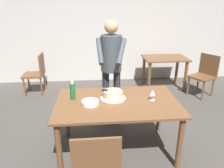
# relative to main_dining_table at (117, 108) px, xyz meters

# --- Properties ---
(ground_plane) EXTENTS (14.00, 14.00, 0.00)m
(ground_plane) POSITION_rel_main_dining_table_xyz_m (0.00, 0.00, -0.65)
(ground_plane) COLOR #4C4742
(back_wall) EXTENTS (10.00, 0.12, 2.70)m
(back_wall) POSITION_rel_main_dining_table_xyz_m (0.00, 2.97, 0.70)
(back_wall) COLOR beige
(back_wall) RESTS_ON ground_plane
(main_dining_table) EXTENTS (1.60, 0.99, 0.75)m
(main_dining_table) POSITION_rel_main_dining_table_xyz_m (0.00, 0.00, 0.00)
(main_dining_table) COLOR brown
(main_dining_table) RESTS_ON ground_plane
(cake_on_platter) EXTENTS (0.34, 0.34, 0.11)m
(cake_on_platter) POSITION_rel_main_dining_table_xyz_m (-0.05, 0.10, 0.15)
(cake_on_platter) COLOR silver
(cake_on_platter) RESTS_ON main_dining_table
(cake_knife) EXTENTS (0.27, 0.06, 0.02)m
(cake_knife) POSITION_rel_main_dining_table_xyz_m (-0.12, 0.11, 0.22)
(cake_knife) COLOR silver
(cake_knife) RESTS_ON cake_on_platter
(plate_stack) EXTENTS (0.22, 0.22, 0.05)m
(plate_stack) POSITION_rel_main_dining_table_xyz_m (-0.35, -0.05, 0.13)
(plate_stack) COLOR white
(plate_stack) RESTS_ON main_dining_table
(wine_glass_near) EXTENTS (0.08, 0.08, 0.14)m
(wine_glass_near) POSITION_rel_main_dining_table_xyz_m (0.46, -0.00, 0.20)
(wine_glass_near) COLOR silver
(wine_glass_near) RESTS_ON main_dining_table
(water_bottle) EXTENTS (0.07, 0.07, 0.25)m
(water_bottle) POSITION_rel_main_dining_table_xyz_m (-0.58, 0.13, 0.22)
(water_bottle) COLOR #1E6B38
(water_bottle) RESTS_ON main_dining_table
(person_cutting_cake) EXTENTS (0.46, 0.57, 1.72)m
(person_cutting_cake) POSITION_rel_main_dining_table_xyz_m (-0.02, 0.71, 0.43)
(person_cutting_cake) COLOR #2D2D38
(person_cutting_cake) RESTS_ON ground_plane
(chair_near_side) EXTENTS (0.44, 0.44, 0.90)m
(chair_near_side) POSITION_rel_main_dining_table_xyz_m (-0.29, -0.87, -0.16)
(chair_near_side) COLOR brown
(chair_near_side) RESTS_ON ground_plane
(background_table) EXTENTS (1.00, 0.70, 0.74)m
(background_table) POSITION_rel_main_dining_table_xyz_m (1.38, 2.27, -0.07)
(background_table) COLOR brown
(background_table) RESTS_ON ground_plane
(background_chair_0) EXTENTS (0.60, 0.60, 0.90)m
(background_chair_0) POSITION_rel_main_dining_table_xyz_m (2.11, 1.75, -0.16)
(background_chair_0) COLOR brown
(background_chair_0) RESTS_ON ground_plane
(background_chair_1) EXTENTS (0.45, 0.45, 0.90)m
(background_chair_1) POSITION_rel_main_dining_table_xyz_m (-1.56, 2.19, -0.16)
(background_chair_1) COLOR brown
(background_chair_1) RESTS_ON ground_plane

